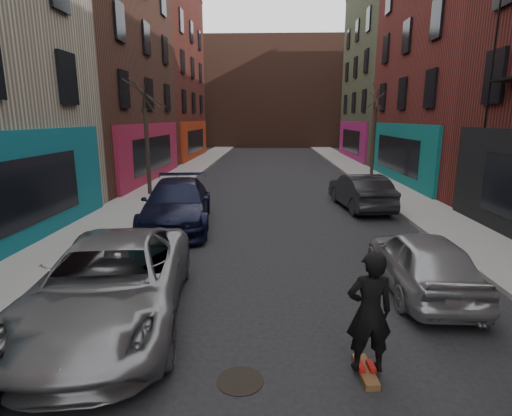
# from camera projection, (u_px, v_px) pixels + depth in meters

# --- Properties ---
(sidewalk_left) EXTENTS (2.50, 84.00, 0.13)m
(sidewalk_left) POSITION_uv_depth(u_px,v_px,m) (194.00, 166.00, 31.61)
(sidewalk_left) COLOR gray
(sidewalk_left) RESTS_ON ground
(sidewalk_right) EXTENTS (2.50, 84.00, 0.13)m
(sidewalk_right) POSITION_uv_depth(u_px,v_px,m) (353.00, 167.00, 31.17)
(sidewalk_right) COLOR gray
(sidewalk_right) RESTS_ON ground
(building_far) EXTENTS (40.00, 10.00, 14.00)m
(building_far) POSITION_uv_depth(u_px,v_px,m) (272.00, 94.00, 55.20)
(building_far) COLOR #47281E
(building_far) RESTS_ON ground
(tree_left_far) EXTENTS (2.00, 2.00, 6.50)m
(tree_left_far) POSITION_uv_depth(u_px,v_px,m) (146.00, 127.00, 19.18)
(tree_left_far) COLOR black
(tree_left_far) RESTS_ON sidewalk_left
(tree_right_far) EXTENTS (2.00, 2.00, 6.80)m
(tree_right_far) POSITION_uv_depth(u_px,v_px,m) (375.00, 123.00, 24.56)
(tree_right_far) COLOR black
(tree_right_far) RESTS_ON sidewalk_right
(parked_left_far) EXTENTS (3.38, 6.00, 1.58)m
(parked_left_far) POSITION_uv_depth(u_px,v_px,m) (112.00, 282.00, 7.56)
(parked_left_far) COLOR gray
(parked_left_far) RESTS_ON ground
(parked_left_end) EXTENTS (3.02, 5.91, 1.64)m
(parked_left_end) POSITION_uv_depth(u_px,v_px,m) (177.00, 204.00, 14.28)
(parked_left_end) COLOR black
(parked_left_end) RESTS_ON ground
(parked_right_far) EXTENTS (1.69, 4.12, 1.40)m
(parked_right_far) POSITION_uv_depth(u_px,v_px,m) (421.00, 261.00, 8.95)
(parked_right_far) COLOR #969A9E
(parked_right_far) RESTS_ON ground
(parked_right_end) EXTENTS (2.12, 4.72, 1.50)m
(parked_right_end) POSITION_uv_depth(u_px,v_px,m) (360.00, 191.00, 17.10)
(parked_right_end) COLOR black
(parked_right_end) RESTS_ON ground
(skateboard) EXTENTS (0.26, 0.81, 0.10)m
(skateboard) POSITION_uv_depth(u_px,v_px,m) (365.00, 371.00, 6.10)
(skateboard) COLOR brown
(skateboard) RESTS_ON ground
(skateboarder) EXTENTS (0.71, 0.49, 1.88)m
(skateboarder) POSITION_uv_depth(u_px,v_px,m) (369.00, 312.00, 5.88)
(skateboarder) COLOR black
(skateboarder) RESTS_ON skateboard
(manhole) EXTENTS (0.70, 0.70, 0.01)m
(manhole) POSITION_uv_depth(u_px,v_px,m) (240.00, 381.00, 5.95)
(manhole) COLOR black
(manhole) RESTS_ON ground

